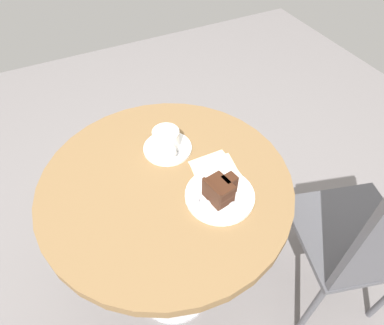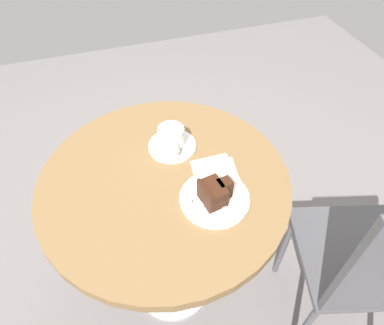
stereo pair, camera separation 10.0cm
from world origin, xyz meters
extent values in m
cube|color=slate|center=(0.00, 0.00, -0.01)|extent=(4.40, 4.40, 0.01)
cylinder|color=brown|center=(0.00, 0.00, 0.72)|extent=(0.75, 0.75, 0.03)
cylinder|color=#B7B7BC|center=(0.00, 0.00, 0.36)|extent=(0.07, 0.07, 0.68)
cylinder|color=#B7B7BC|center=(0.00, 0.00, 0.01)|extent=(0.34, 0.34, 0.02)
cylinder|color=white|center=(-0.12, 0.06, 0.74)|extent=(0.15, 0.15, 0.01)
cylinder|color=white|center=(-0.13, 0.06, 0.78)|extent=(0.08, 0.08, 0.06)
cylinder|color=beige|center=(-0.13, 0.06, 0.81)|extent=(0.07, 0.07, 0.00)
torus|color=white|center=(-0.08, 0.06, 0.78)|extent=(0.05, 0.01, 0.05)
cube|color=#B7B7BC|center=(-0.08, 0.07, 0.75)|extent=(0.03, 0.09, 0.00)
ellipsoid|color=#B7B7BC|center=(-0.06, 0.02, 0.75)|extent=(0.02, 0.02, 0.00)
cylinder|color=white|center=(0.12, 0.12, 0.74)|extent=(0.20, 0.20, 0.01)
cube|color=#381E14|center=(0.13, 0.11, 0.76)|extent=(0.08, 0.07, 0.02)
cube|color=#381E14|center=(0.12, 0.14, 0.76)|extent=(0.04, 0.04, 0.02)
cube|color=#381C0F|center=(0.13, 0.11, 0.78)|extent=(0.08, 0.07, 0.01)
cube|color=#381C0F|center=(0.12, 0.14, 0.78)|extent=(0.04, 0.04, 0.01)
cube|color=#381E14|center=(0.13, 0.11, 0.79)|extent=(0.08, 0.07, 0.02)
cube|color=#381E14|center=(0.12, 0.14, 0.79)|extent=(0.04, 0.04, 0.02)
cube|color=#381C0F|center=(0.13, 0.11, 0.81)|extent=(0.08, 0.07, 0.01)
cube|color=#381C0F|center=(0.12, 0.14, 0.81)|extent=(0.04, 0.04, 0.01)
cube|color=#381C0F|center=(0.13, 0.08, 0.78)|extent=(0.07, 0.02, 0.07)
cube|color=#B7B7BC|center=(0.15, 0.10, 0.75)|extent=(0.06, 0.10, 0.00)
cube|color=#B7B7BC|center=(0.11, 0.04, 0.75)|extent=(0.04, 0.04, 0.00)
cube|color=beige|center=(0.04, 0.15, 0.74)|extent=(0.15, 0.15, 0.00)
cube|color=beige|center=(0.02, 0.15, 0.74)|extent=(0.12, 0.12, 0.00)
cylinder|color=#4C4C51|center=(0.17, 0.78, 0.22)|extent=(0.02, 0.02, 0.44)
cylinder|color=#4C4C51|center=(0.09, 0.47, 0.22)|extent=(0.02, 0.02, 0.44)
cube|color=#4C4C51|center=(0.28, 0.58, 0.45)|extent=(0.47, 0.47, 0.02)
camera|label=1|loc=(0.61, -0.21, 1.52)|focal=32.00mm
camera|label=2|loc=(0.65, -0.12, 1.52)|focal=32.00mm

